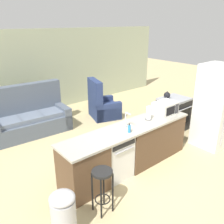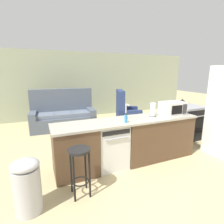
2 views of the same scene
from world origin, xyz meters
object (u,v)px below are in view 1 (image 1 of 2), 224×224
at_px(stove_range, 173,114).
at_px(couch, 29,118).
at_px(refrigerator, 215,106).
at_px(dishwasher, 113,156).
at_px(bar_stool, 102,182).
at_px(armchair, 102,106).
at_px(trash_bin, 64,215).
at_px(kettle, 167,95).
at_px(soap_bottle, 129,129).
at_px(microwave, 165,108).
at_px(paper_towel_roll, 149,113).

relative_size(stove_range, couch, 0.44).
height_order(stove_range, refrigerator, refrigerator).
bearing_deg(dishwasher, bar_stool, -140.43).
distance_m(couch, armchair, 2.17).
distance_m(trash_bin, couch, 3.69).
bearing_deg(kettle, stove_range, -38.19).
height_order(stove_range, armchair, armchair).
bearing_deg(bar_stool, soap_bottle, 24.43).
relative_size(dishwasher, microwave, 1.68).
bearing_deg(armchair, stove_range, -64.17).
distance_m(refrigerator, armchair, 3.25).
distance_m(microwave, armchair, 2.60).
relative_size(dishwasher, refrigerator, 0.43).
xyz_separation_m(dishwasher, microwave, (1.48, -0.00, 0.62)).
xyz_separation_m(stove_range, couch, (-3.07, 2.36, -0.06)).
height_order(refrigerator, microwave, refrigerator).
bearing_deg(stove_range, couch, 142.44).
distance_m(stove_range, microwave, 1.38).
relative_size(soap_bottle, bar_stool, 0.24).
height_order(kettle, trash_bin, kettle).
bearing_deg(soap_bottle, refrigerator, -9.48).
relative_size(dishwasher, paper_towel_roll, 2.98).
distance_m(dishwasher, refrigerator, 2.71).
bearing_deg(kettle, bar_stool, -157.96).
relative_size(paper_towel_roll, bar_stool, 0.38).
height_order(refrigerator, soap_bottle, refrigerator).
distance_m(paper_towel_roll, trash_bin, 2.59).
height_order(microwave, bar_stool, microwave).
xyz_separation_m(kettle, trash_bin, (-3.86, -1.33, -0.61)).
bearing_deg(stove_range, paper_towel_roll, -162.16).
bearing_deg(paper_towel_roll, kettle, 24.14).
distance_m(bar_stool, couch, 3.53).
bearing_deg(microwave, refrigerator, -26.03).
height_order(dishwasher, bar_stool, dishwasher).
relative_size(refrigerator, trash_bin, 2.62).
bearing_deg(paper_towel_roll, trash_bin, -164.23).
bearing_deg(refrigerator, stove_range, 89.99).
xyz_separation_m(soap_bottle, armchair, (1.41, 2.66, -0.62)).
xyz_separation_m(refrigerator, couch, (-3.07, 3.46, -0.58)).
xyz_separation_m(microwave, couch, (-1.95, 2.91, -0.65)).
xyz_separation_m(dishwasher, soap_bottle, (0.25, -0.16, 0.55)).
bearing_deg(paper_towel_roll, microwave, -3.22).
relative_size(dishwasher, stove_range, 0.93).
height_order(paper_towel_roll, soap_bottle, paper_towel_roll).
distance_m(refrigerator, trash_bin, 4.07).
bearing_deg(stove_range, bar_stool, -160.94).
relative_size(refrigerator, kettle, 9.46).
distance_m(paper_towel_roll, kettle, 1.60).
bearing_deg(soap_bottle, couch, 103.27).
height_order(microwave, kettle, microwave).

